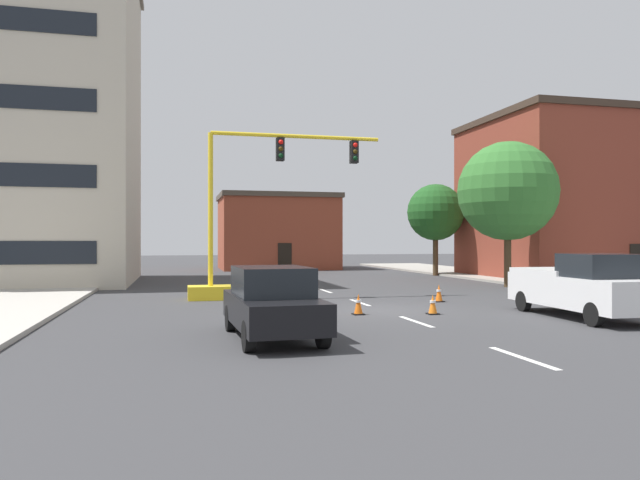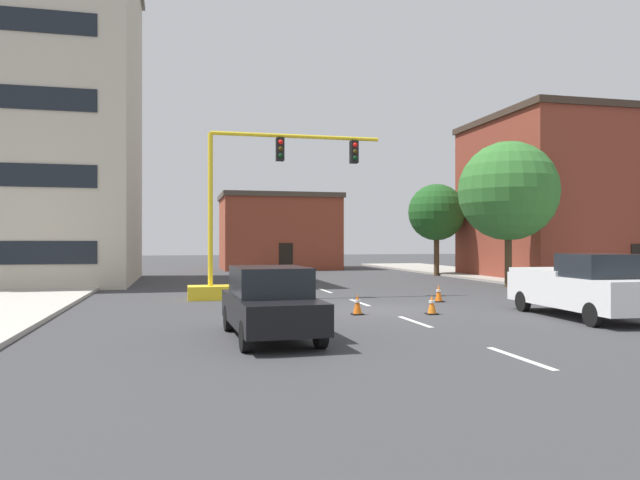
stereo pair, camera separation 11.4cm
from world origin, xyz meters
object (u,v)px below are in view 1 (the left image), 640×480
at_px(traffic_signal_gantry, 235,246).
at_px(tree_right_far, 435,213).
at_px(pickup_truck_white, 583,286).
at_px(traffic_cone_roadside_c, 298,300).
at_px(sedan_black_near_left, 272,302).
at_px(traffic_cone_roadside_a, 433,305).
at_px(traffic_cone_roadside_d, 439,293).
at_px(traffic_cone_roadside_b, 358,304).
at_px(tree_right_mid, 508,191).

bearing_deg(traffic_signal_gantry, tree_right_far, 41.41).
xyz_separation_m(pickup_truck_white, traffic_cone_roadside_c, (-8.03, 4.56, -0.68)).
xyz_separation_m(traffic_signal_gantry, pickup_truck_white, (9.88, -8.47, -1.21)).
bearing_deg(sedan_black_near_left, traffic_cone_roadside_a, 31.13).
distance_m(pickup_truck_white, traffic_cone_roadside_a, 4.59).
bearing_deg(sedan_black_near_left, tree_right_far, 57.30).
height_order(pickup_truck_white, traffic_cone_roadside_a, pickup_truck_white).
bearing_deg(pickup_truck_white, tree_right_far, 77.03).
relative_size(traffic_cone_roadside_a, traffic_cone_roadside_d, 0.93).
height_order(sedan_black_near_left, traffic_cone_roadside_d, sedan_black_near_left).
distance_m(traffic_cone_roadside_b, traffic_cone_roadside_d, 5.23).
distance_m(sedan_black_near_left, traffic_cone_roadside_c, 6.47).
xyz_separation_m(traffic_signal_gantry, tree_right_far, (14.84, 13.09, 2.13)).
relative_size(sedan_black_near_left, traffic_cone_roadside_a, 7.17).
bearing_deg(tree_right_far, traffic_cone_roadside_d, -114.18).
relative_size(tree_right_far, sedan_black_near_left, 1.37).
distance_m(traffic_cone_roadside_a, traffic_cone_roadside_c, 4.72).
distance_m(sedan_black_near_left, traffic_cone_roadside_d, 10.40).
bearing_deg(traffic_cone_roadside_c, pickup_truck_white, -29.59).
relative_size(pickup_truck_white, traffic_cone_roadside_c, 9.05).
height_order(traffic_cone_roadside_a, traffic_cone_roadside_d, traffic_cone_roadside_d).
bearing_deg(pickup_truck_white, traffic_cone_roadside_b, 160.07).
relative_size(traffic_signal_gantry, traffic_cone_roadside_b, 11.86).
xyz_separation_m(traffic_signal_gantry, traffic_cone_roadside_d, (7.61, -3.03, -1.84)).
height_order(traffic_signal_gantry, pickup_truck_white, traffic_signal_gantry).
xyz_separation_m(tree_right_far, tree_right_mid, (-0.63, -10.12, 0.61)).
relative_size(pickup_truck_white, traffic_cone_roadside_a, 8.60).
bearing_deg(tree_right_mid, pickup_truck_white, -110.74).
height_order(tree_right_mid, traffic_cone_roadside_a, tree_right_mid).
xyz_separation_m(sedan_black_near_left, traffic_cone_roadside_b, (3.41, 3.96, -0.56)).
relative_size(sedan_black_near_left, traffic_cone_roadside_b, 6.75).
bearing_deg(traffic_cone_roadside_c, tree_right_far, 52.62).
relative_size(pickup_truck_white, sedan_black_near_left, 1.20).
relative_size(traffic_signal_gantry, traffic_cone_roadside_a, 12.59).
xyz_separation_m(tree_right_far, traffic_cone_roadside_c, (-12.99, -17.00, -4.01)).
relative_size(tree_right_far, traffic_cone_roadside_c, 10.32).
height_order(traffic_cone_roadside_c, traffic_cone_roadside_d, traffic_cone_roadside_d).
xyz_separation_m(tree_right_mid, traffic_cone_roadside_a, (-8.47, -9.55, -4.61)).
xyz_separation_m(traffic_cone_roadside_a, traffic_cone_roadside_c, (-3.89, 2.68, -0.02)).
xyz_separation_m(traffic_signal_gantry, sedan_black_near_left, (-0.03, -10.07, -1.29)).
bearing_deg(traffic_cone_roadside_a, tree_right_mid, 48.44).
bearing_deg(tree_right_far, pickup_truck_white, -102.97).
relative_size(traffic_signal_gantry, tree_right_far, 1.28).
distance_m(tree_right_mid, pickup_truck_white, 12.85).
distance_m(tree_right_far, traffic_cone_roadside_b, 22.71).
relative_size(pickup_truck_white, traffic_cone_roadside_d, 7.99).
relative_size(traffic_cone_roadside_a, traffic_cone_roadside_c, 1.05).
relative_size(traffic_signal_gantry, tree_right_mid, 1.07).
bearing_deg(traffic_signal_gantry, tree_right_mid, 11.78).
distance_m(traffic_signal_gantry, sedan_black_near_left, 10.16).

